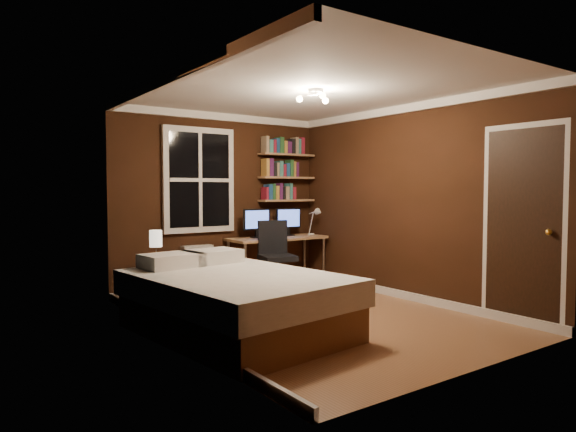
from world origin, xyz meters
TOP-DOWN VIEW (x-y plane):
  - floor at (0.00, 0.00)m, footprint 4.20×4.20m
  - wall_back at (0.00, 2.10)m, footprint 3.20×0.04m
  - wall_left at (-1.60, 0.00)m, footprint 0.04×4.20m
  - wall_right at (1.60, 0.00)m, footprint 0.04×4.20m
  - ceiling at (0.00, 0.00)m, footprint 3.20×4.20m
  - window at (-0.35, 2.06)m, footprint 1.06×0.06m
  - door at (1.59, -1.55)m, footprint 0.03×0.82m
  - door_knob at (1.55, -1.85)m, footprint 0.06×0.06m
  - ceiling_fixture at (0.00, -0.10)m, footprint 0.44×0.44m
  - bookshelf_lower at (1.08, 1.98)m, footprint 0.92×0.22m
  - books_row_lower at (1.08, 1.98)m, footprint 0.54×0.16m
  - bookshelf_middle at (1.08, 1.98)m, footprint 0.92×0.22m
  - books_row_middle at (1.08, 1.98)m, footprint 0.60×0.16m
  - bookshelf_upper at (1.08, 1.98)m, footprint 0.92×0.22m
  - books_row_upper at (1.08, 1.98)m, footprint 0.66×0.16m
  - bed at (-1.00, -0.09)m, footprint 1.81×2.34m
  - nightstand at (-1.22, 1.44)m, footprint 0.45×0.45m
  - bedside_lamp at (-1.22, 1.44)m, footprint 0.15×0.15m
  - radiator at (-0.43, 1.98)m, footprint 0.43×0.15m
  - desk at (0.78, 1.80)m, footprint 1.50×0.56m
  - monitor_left at (0.47, 1.87)m, footprint 0.44×0.12m
  - monitor_right at (1.03, 1.87)m, footprint 0.44×0.12m
  - desk_lamp at (1.41, 1.71)m, footprint 0.14×0.32m
  - office_chair at (0.44, 1.32)m, footprint 0.54×0.54m

SIDE VIEW (x-z plane):
  - floor at x=0.00m, z-range 0.00..0.00m
  - nightstand at x=-1.22m, z-range 0.00..0.50m
  - bed at x=-1.00m, z-range -0.05..0.69m
  - radiator at x=-0.43m, z-range 0.00..0.65m
  - office_chair at x=0.44m, z-range -0.12..0.87m
  - desk at x=0.78m, z-range 0.30..1.01m
  - bedside_lamp at x=-1.22m, z-range 0.50..0.93m
  - monitor_left at x=0.47m, z-range 0.71..1.14m
  - monitor_right at x=1.03m, z-range 0.71..1.14m
  - desk_lamp at x=1.41m, z-range 0.71..1.15m
  - door_knob at x=1.55m, z-range 0.97..1.03m
  - door at x=1.59m, z-range 0.00..2.05m
  - wall_back at x=0.00m, z-range 0.00..2.50m
  - wall_left at x=-1.60m, z-range 0.00..2.50m
  - wall_right at x=1.60m, z-range 0.00..2.50m
  - bookshelf_lower at x=1.08m, z-range 1.24..1.26m
  - books_row_lower at x=1.08m, z-range 1.26..1.49m
  - window at x=-0.35m, z-range 0.82..2.28m
  - bookshelf_middle at x=1.08m, z-range 1.59..1.61m
  - books_row_middle at x=1.08m, z-range 1.61..1.84m
  - bookshelf_upper at x=1.08m, z-range 1.94..1.96m
  - books_row_upper at x=1.08m, z-range 1.96..2.20m
  - ceiling_fixture at x=0.00m, z-range 2.31..2.49m
  - ceiling at x=0.00m, z-range 2.49..2.51m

